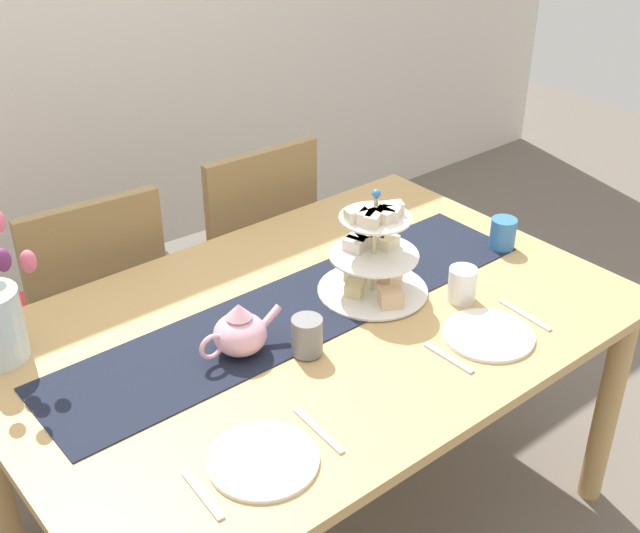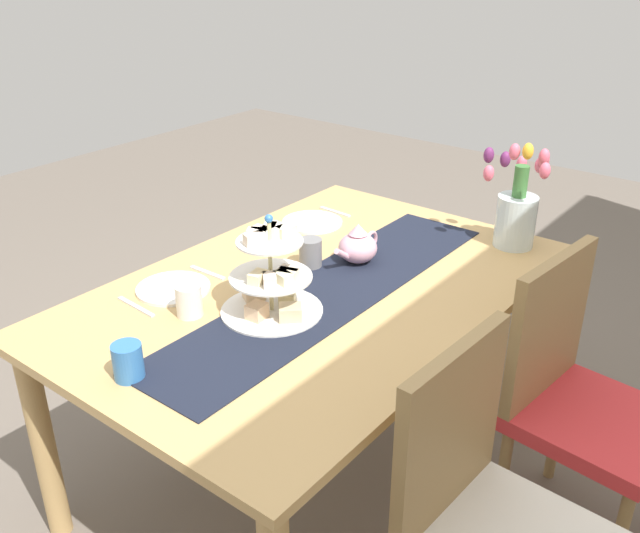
{
  "view_description": "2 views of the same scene",
  "coord_description": "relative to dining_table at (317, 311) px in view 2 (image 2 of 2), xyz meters",
  "views": [
    {
      "loc": [
        -1.09,
        -1.36,
        1.91
      ],
      "look_at": [
        0.09,
        0.07,
        0.82
      ],
      "focal_mm": 45.7,
      "sensor_mm": 36.0,
      "label": 1
    },
    {
      "loc": [
        1.53,
        1.21,
        1.74
      ],
      "look_at": [
        -0.01,
        0.01,
        0.8
      ],
      "focal_mm": 39.03,
      "sensor_mm": 36.0,
      "label": 2
    }
  ],
  "objects": [
    {
      "name": "ground_plane",
      "position": [
        0.0,
        0.0,
        -0.64
      ],
      "size": [
        8.0,
        8.0,
        0.0
      ],
      "primitive_type": "plane",
      "color": "#6B6056"
    },
    {
      "name": "dining_table",
      "position": [
        0.0,
        0.0,
        0.0
      ],
      "size": [
        1.62,
        1.07,
        0.73
      ],
      "color": "tan",
      "rests_on": "ground_plane"
    },
    {
      "name": "chair_left",
      "position": [
        -0.28,
        0.76,
        -0.14
      ],
      "size": [
        0.46,
        0.46,
        0.91
      ],
      "color": "olive",
      "rests_on": "ground_plane"
    },
    {
      "name": "chair_right",
      "position": [
        0.32,
        0.76,
        -0.14
      ],
      "size": [
        0.44,
        0.44,
        0.91
      ],
      "color": "olive",
      "rests_on": "ground_plane"
    },
    {
      "name": "table_runner",
      "position": [
        0.0,
        0.06,
        0.09
      ],
      "size": [
        1.4,
        0.31,
        0.0
      ],
      "primitive_type": "cube",
      "color": "black",
      "rests_on": "dining_table"
    },
    {
      "name": "tiered_cake_stand",
      "position": [
        0.21,
        0.0,
        0.2
      ],
      "size": [
        0.3,
        0.3,
        0.3
      ],
      "color": "beige",
      "rests_on": "table_runner"
    },
    {
      "name": "teapot",
      "position": [
        -0.22,
        0.0,
        0.15
      ],
      "size": [
        0.24,
        0.13,
        0.14
      ],
      "color": "#E5A8BC",
      "rests_on": "table_runner"
    },
    {
      "name": "tulip_vase",
      "position": [
        -0.68,
        0.35,
        0.23
      ],
      "size": [
        0.24,
        0.25,
        0.39
      ],
      "color": "silver",
      "rests_on": "dining_table"
    },
    {
      "name": "dinner_plate_left",
      "position": [
        -0.4,
        -0.34,
        0.1
      ],
      "size": [
        0.23,
        0.23,
        0.01
      ],
      "primitive_type": "cylinder",
      "color": "white",
      "rests_on": "dining_table"
    },
    {
      "name": "fork_left",
      "position": [
        -0.54,
        -0.34,
        0.09
      ],
      "size": [
        0.03,
        0.15,
        0.01
      ],
      "primitive_type": "cube",
      "rotation": [
        0.0,
        0.0,
        -0.07
      ],
      "color": "silver",
      "rests_on": "dining_table"
    },
    {
      "name": "knife_left",
      "position": [
        -0.25,
        -0.34,
        0.09
      ],
      "size": [
        0.02,
        0.17,
        0.01
      ],
      "primitive_type": "cube",
      "rotation": [
        0.0,
        0.0,
        -0.06
      ],
      "color": "silver",
      "rests_on": "dining_table"
    },
    {
      "name": "dinner_plate_right",
      "position": [
        0.3,
        -0.34,
        0.1
      ],
      "size": [
        0.23,
        0.23,
        0.01
      ],
      "primitive_type": "cylinder",
      "color": "white",
      "rests_on": "dining_table"
    },
    {
      "name": "fork_right",
      "position": [
        0.15,
        -0.34,
        0.09
      ],
      "size": [
        0.02,
        0.15,
        0.01
      ],
      "primitive_type": "cube",
      "rotation": [
        0.0,
        0.0,
        0.01
      ],
      "color": "silver",
      "rests_on": "dining_table"
    },
    {
      "name": "knife_right",
      "position": [
        0.44,
        -0.34,
        0.09
      ],
      "size": [
        0.03,
        0.17,
        0.01
      ],
      "primitive_type": "cube",
      "rotation": [
        0.0,
        0.0,
        -0.07
      ],
      "color": "silver",
      "rests_on": "dining_table"
    },
    {
      "name": "mug_grey",
      "position": [
        -0.1,
        -0.1,
        0.14
      ],
      "size": [
        0.08,
        0.08,
        0.09
      ],
      "primitive_type": "cylinder",
      "color": "slate",
      "rests_on": "table_runner"
    },
    {
      "name": "mug_white_text",
      "position": [
        0.37,
        -0.18,
        0.14
      ],
      "size": [
        0.08,
        0.08,
        0.09
      ],
      "primitive_type": "cylinder",
      "color": "white",
      "rests_on": "dining_table"
    },
    {
      "name": "mug_orange",
      "position": [
        0.68,
        -0.06,
        0.14
      ],
      "size": [
        0.08,
        0.08,
        0.09
      ],
      "primitive_type": "cylinder",
      "color": "#3370B7",
      "rests_on": "dining_table"
    }
  ]
}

